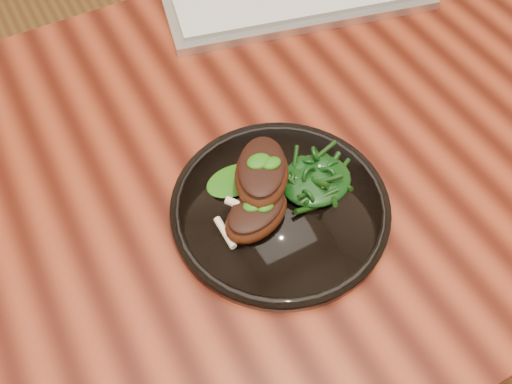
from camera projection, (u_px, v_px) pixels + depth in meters
desk at (267, 181)px, 0.85m from camera, size 1.60×0.80×0.75m
plate at (280, 207)px, 0.72m from camera, size 0.28×0.28×0.02m
lamb_chop_front at (256, 214)px, 0.68m from camera, size 0.11×0.09×0.04m
lamb_chop_back at (261, 173)px, 0.69m from camera, size 0.11×0.12×0.05m
herb_smear at (234, 180)px, 0.73m from camera, size 0.07×0.05×0.00m
greens_heap at (316, 177)px, 0.71m from camera, size 0.09×0.09×0.03m
keyboard at (300, 2)px, 0.95m from camera, size 0.47×0.23×0.02m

